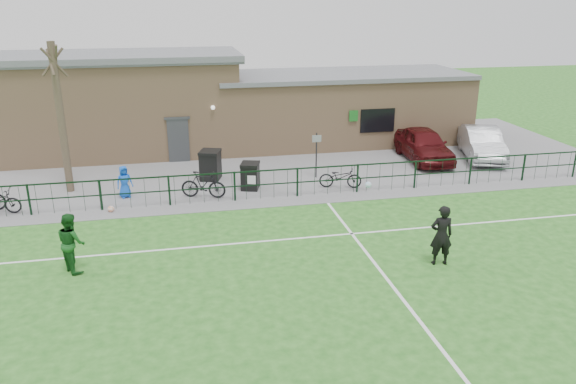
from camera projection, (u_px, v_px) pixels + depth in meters
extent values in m
plane|color=#225D1B|center=(326.00, 299.00, 14.90)|extent=(90.00, 90.00, 0.00)
cube|color=slate|center=(253.00, 160.00, 27.37)|extent=(34.00, 13.00, 0.02)
cube|color=white|center=(274.00, 200.00, 22.10)|extent=(28.00, 0.10, 0.01)
cube|color=white|center=(294.00, 239.00, 18.59)|extent=(28.00, 0.10, 0.01)
cube|color=white|center=(397.00, 292.00, 15.28)|extent=(0.10, 16.00, 0.01)
cube|color=black|center=(273.00, 184.00, 22.09)|extent=(28.00, 0.10, 1.20)
cylinder|color=#443629|center=(61.00, 120.00, 22.08)|extent=(0.30, 0.30, 6.00)
cube|color=black|center=(210.00, 166.00, 24.36)|extent=(1.03, 1.10, 1.20)
cube|color=black|center=(250.00, 177.00, 23.16)|extent=(0.88, 0.94, 1.03)
cylinder|color=black|center=(316.00, 155.00, 24.45)|extent=(0.06, 0.06, 2.00)
imported|color=#470C0F|center=(424.00, 144.00, 27.12)|extent=(2.15, 4.69, 1.56)
imported|color=#989A9F|center=(482.00, 143.00, 27.45)|extent=(2.93, 4.87, 1.52)
imported|color=black|center=(203.00, 185.00, 22.14)|extent=(1.87, 1.06, 1.08)
imported|color=black|center=(340.00, 177.00, 23.32)|extent=(1.85, 1.06, 0.92)
imported|color=blue|center=(124.00, 182.00, 22.15)|extent=(0.74, 0.62, 1.29)
imported|color=black|center=(441.00, 235.00, 16.56)|extent=(0.73, 0.53, 1.87)
sphere|color=white|center=(368.00, 185.00, 19.02)|extent=(0.22, 0.22, 0.22)
imported|color=#164F1B|center=(71.00, 242.00, 16.19)|extent=(1.02, 1.09, 1.78)
sphere|color=white|center=(111.00, 209.00, 20.84)|extent=(0.24, 0.24, 0.24)
cube|color=tan|center=(244.00, 113.00, 29.56)|extent=(24.00, 5.00, 3.50)
cube|color=tan|center=(117.00, 71.00, 27.59)|extent=(11.52, 5.00, 1.20)
cube|color=#56595E|center=(115.00, 56.00, 27.35)|extent=(12.02, 5.40, 0.28)
cube|color=#56595E|center=(341.00, 75.00, 29.95)|extent=(13.44, 5.30, 0.22)
cube|color=#383A3D|center=(178.00, 141.00, 26.79)|extent=(1.00, 0.08, 2.10)
cube|color=black|center=(377.00, 120.00, 28.51)|extent=(1.80, 0.08, 1.20)
cube|color=#19661E|center=(354.00, 116.00, 28.12)|extent=(0.45, 0.04, 0.55)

